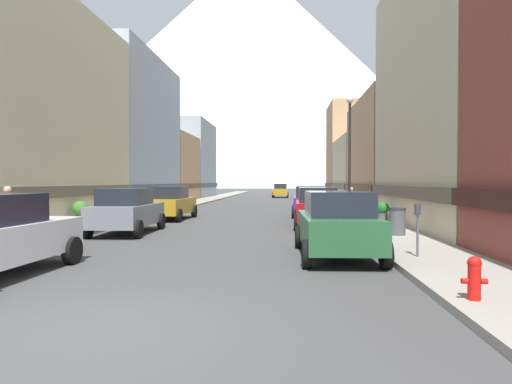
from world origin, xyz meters
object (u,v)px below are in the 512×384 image
Objects in this scene: car_left_2 at (170,203)px; potted_plant_2 at (80,210)px; trash_bin_right at (397,221)px; streetlamp_right at (350,140)px; car_right_1 at (317,207)px; pedestrian_1 at (351,202)px; pedestrian_0 at (8,216)px; potted_plant_1 at (113,206)px; car_driving_0 at (280,190)px; parking_meter_near at (418,222)px; car_right_0 at (337,224)px; car_right_2 at (310,201)px; fire_hydrant_near at (474,277)px; car_left_1 at (127,211)px; potted_plant_0 at (383,210)px.

car_left_2 reaches higher than potted_plant_2.
streetlamp_right is (-1.00, 5.06, 3.34)m from trash_bin_right.
car_right_1 is 7.11m from pedestrian_1.
potted_plant_1 is at bearing 94.06° from pedestrian_0.
car_driving_0 is (5.40, 34.91, 0.00)m from car_left_2.
pedestrian_1 reaches higher than potted_plant_2.
trash_bin_right is 15.49m from potted_plant_1.
parking_meter_near is at bearing -87.65° from streetlamp_right.
parking_meter_near is 0.23× the size of streetlamp_right.
car_right_0 is at bearing 162.26° from parking_meter_near.
potted_plant_1 is (-10.80, -2.63, -0.16)m from car_right_2.
streetlamp_right reaches higher than car_right_2.
car_left_2 is at bearing -159.85° from car_right_2.
parking_meter_near is at bearing 85.99° from fire_hydrant_near.
pedestrian_0 is at bearing -122.69° from car_left_1.
potted_plant_1 is (-8.60, -34.76, -0.16)m from car_driving_0.
car_driving_0 is 2.83× the size of pedestrian_1.
fire_hydrant_near is at bearing -96.04° from potted_plant_0.
streetlamp_right is (9.15, -2.64, 3.09)m from car_left_2.
car_right_2 is 11.12m from potted_plant_1.
car_right_2 is (7.60, 2.79, 0.00)m from car_left_2.
car_left_1 and car_right_1 have the same top height.
potted_plant_1 is at bearing 149.52° from trash_bin_right.
car_driving_0 is 46.00m from pedestrian_0.
potted_plant_2 is (-14.00, -1.73, 0.05)m from potted_plant_0.
car_left_2 is 4.93m from potted_plant_2.
car_left_2 and car_right_1 have the same top height.
trash_bin_right is 0.98× the size of potted_plant_2.
car_right_0 is 5.19m from fire_hydrant_near.
car_left_1 is at bearing -41.72° from potted_plant_2.
fire_hydrant_near is 0.75× the size of potted_plant_0.
potted_plant_1 is 0.67× the size of pedestrian_1.
car_right_1 is 4.44× the size of potted_plant_2.
car_right_1 is 10.80m from potted_plant_2.
streetlamp_right reaches higher than trash_bin_right.
car_driving_0 is at bearing 92.70° from car_right_0.
car_left_1 is 9.20m from car_right_0.
car_left_2 is 4.28× the size of potted_plant_1.
potted_plant_2 is at bearing -172.96° from potted_plant_0.
potted_plant_1 is at bearing -167.07° from pedestrian_1.
car_left_2 is 0.76× the size of streetlamp_right.
streetlamp_right is (1.55, -5.43, 3.09)m from car_right_2.
pedestrian_0 reaches higher than car_driving_0.
car_left_2 is 3.35× the size of parking_meter_near.
pedestrian_1 is (0.80, 19.87, 0.34)m from fire_hydrant_near.
pedestrian_0 is (-12.60, -2.71, 0.32)m from trash_bin_right.
car_right_2 is 2.86× the size of pedestrian_1.
potted_plant_2 is at bearing 145.84° from parking_meter_near.
car_right_2 is (-0.00, 6.26, 0.00)m from car_right_1.
car_right_1 is 12.21m from pedestrian_0.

